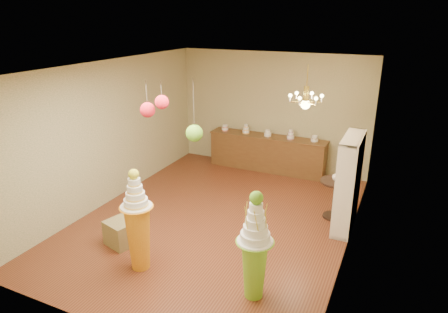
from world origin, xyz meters
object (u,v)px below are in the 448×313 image
at_px(pedestal_green, 255,255).
at_px(sideboard, 267,152).
at_px(pedestal_orange, 138,229).
at_px(round_table, 335,194).

height_order(pedestal_green, sideboard, pedestal_green).
bearing_deg(pedestal_green, sideboard, 107.03).
relative_size(pedestal_orange, round_table, 2.08).
xyz_separation_m(pedestal_green, round_table, (0.61, 2.90, -0.17)).
distance_m(pedestal_green, sideboard, 5.04).
height_order(pedestal_orange, round_table, pedestal_orange).
distance_m(pedestal_orange, round_table, 3.93).
bearing_deg(sideboard, pedestal_orange, -94.94).
xyz_separation_m(sideboard, round_table, (2.09, -1.92, 0.04)).
distance_m(pedestal_green, round_table, 2.96).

